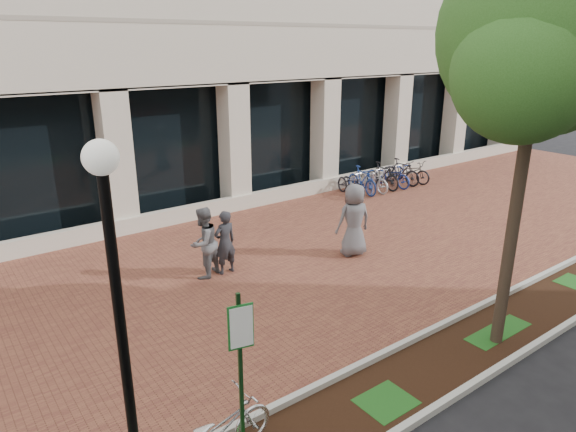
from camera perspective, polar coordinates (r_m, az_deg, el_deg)
ground at (r=13.16m, az=-2.15°, el=-5.68°), size 120.00×120.00×0.00m
brick_plaza at (r=13.16m, az=-2.15°, el=-5.66°), size 40.00×9.00×0.01m
planting_strip at (r=9.84m, az=16.18°, el=-15.64°), size 40.00×1.50×0.01m
curb_plaza_side at (r=10.18m, az=12.80°, el=-13.67°), size 40.00×0.12×0.12m
curb_street_side at (r=9.47m, az=19.93°, el=-17.15°), size 40.00×0.12×0.12m
parking_sign at (r=6.82m, az=-5.27°, el=-15.56°), size 0.34×0.07×2.54m
lamppost at (r=5.92m, az=-18.13°, el=-11.23°), size 0.36×0.36×4.57m
street_tree at (r=9.50m, az=26.20°, el=16.50°), size 3.93×3.27×7.22m
locked_bicycle at (r=7.56m, az=-7.85°, el=-22.71°), size 1.78×0.72×0.91m
pedestrian_left at (r=12.62m, az=-7.02°, el=-2.94°), size 0.62×0.43×1.62m
pedestrian_mid at (r=12.47m, az=-9.36°, el=-2.97°), size 1.06×0.97×1.76m
pedestrian_right at (r=13.67m, az=7.32°, el=-0.45°), size 1.08×0.82×1.97m
bollard at (r=19.30m, az=9.40°, el=3.53°), size 0.12×0.12×0.90m
bike_rack_cluster at (r=20.33m, az=10.45°, el=4.32°), size 4.19×1.85×1.03m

